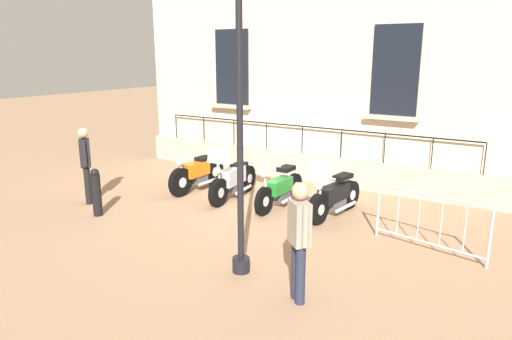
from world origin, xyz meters
The scene contains 11 objects.
ground_plane centered at (0.00, 0.00, 0.00)m, with size 60.00×60.00×0.00m, color #9E7A5B.
building_facade centered at (-2.33, 0.00, 3.56)m, with size 0.82×10.72×7.35m.
motorcycle_orange centered at (0.35, -1.83, 0.44)m, with size 1.98×0.71×1.04m.
motorcycle_silver centered at (0.43, -0.66, 0.45)m, with size 2.07×0.66×1.36m.
motorcycle_green centered at (0.41, 0.60, 0.43)m, with size 2.01×0.69×1.13m.
motorcycle_black centered at (0.32, 1.89, 0.43)m, with size 1.96×0.67×1.32m.
lamppost centered at (3.58, 1.65, 3.70)m, with size 0.39×1.09×4.64m.
crowd_barrier centered at (1.16, 4.02, 0.56)m, with size 0.47×2.01×1.05m.
bollard centered at (2.99, -2.46, 0.53)m, with size 0.20×0.20×1.05m.
pedestrian_standing centered at (3.91, 2.83, 0.99)m, with size 0.40×0.42×1.74m.
pedestrian_walking centered at (2.52, -3.34, 1.02)m, with size 0.40×0.43×1.79m.
Camera 1 is at (9.27, 5.47, 3.42)m, focal length 32.56 mm.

